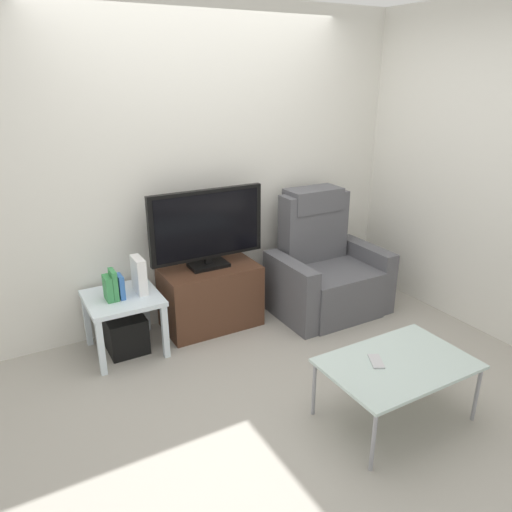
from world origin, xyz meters
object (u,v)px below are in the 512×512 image
(subwoofer_box, at_px, (126,334))
(game_console, at_px, (139,275))
(tv_stand, at_px, (211,296))
(book_leftmost, at_px, (108,288))
(book_rightmost, at_px, (120,286))
(book_middle, at_px, (114,285))
(cell_phone, at_px, (376,361))
(side_table, at_px, (123,305))
(coffee_table, at_px, (398,366))
(recliner_armchair, at_px, (325,270))
(television, at_px, (207,227))

(subwoofer_box, bearing_deg, game_console, 3.95)
(tv_stand, bearing_deg, subwoofer_box, -175.83)
(book_leftmost, bearing_deg, book_rightmost, 0.00)
(book_leftmost, height_order, game_console, game_console)
(book_rightmost, bearing_deg, book_middle, 180.00)
(book_leftmost, height_order, book_rightmost, book_leftmost)
(book_rightmost, xyz_separation_m, game_console, (0.15, 0.03, 0.05))
(game_console, xyz_separation_m, cell_phone, (0.98, -1.55, -0.20))
(side_table, distance_m, coffee_table, 2.03)
(subwoofer_box, bearing_deg, tv_stand, 4.17)
(side_table, height_order, coffee_table, side_table)
(recliner_armchair, distance_m, side_table, 1.80)
(subwoofer_box, bearing_deg, coffee_table, -52.37)
(television, relative_size, coffee_table, 1.08)
(subwoofer_box, height_order, book_rightmost, book_rightmost)
(book_leftmost, xyz_separation_m, book_rightmost, (0.09, 0.00, -0.00))
(cell_phone, bearing_deg, coffee_table, -2.62)
(tv_stand, height_order, cell_phone, tv_stand)
(television, relative_size, game_console, 3.50)
(side_table, xyz_separation_m, book_rightmost, (-0.01, -0.02, 0.16))
(tv_stand, xyz_separation_m, game_console, (-0.60, -0.04, 0.34))
(book_leftmost, xyz_separation_m, book_middle, (0.04, 0.00, 0.02))
(side_table, distance_m, subwoofer_box, 0.25)
(cell_phone, bearing_deg, television, 131.05)
(book_rightmost, bearing_deg, recliner_armchair, -4.19)
(tv_stand, relative_size, book_middle, 3.48)
(book_middle, bearing_deg, tv_stand, 5.29)
(tv_stand, distance_m, television, 0.61)
(subwoofer_box, distance_m, book_middle, 0.44)
(side_table, relative_size, book_leftmost, 2.88)
(tv_stand, distance_m, game_console, 0.69)
(book_leftmost, relative_size, book_rightmost, 1.04)
(recliner_armchair, height_order, book_leftmost, recliner_armchair)
(side_table, bearing_deg, recliner_armchair, -4.85)
(book_leftmost, xyz_separation_m, cell_phone, (1.23, -1.52, -0.15))
(television, height_order, cell_phone, television)
(book_rightmost, xyz_separation_m, coffee_table, (1.25, -1.59, -0.18))
(cell_phone, bearing_deg, recliner_armchair, 92.39)
(book_rightmost, bearing_deg, side_table, 66.07)
(cell_phone, bearing_deg, tv_stand, 131.20)
(recliner_armchair, relative_size, book_leftmost, 5.77)
(recliner_armchair, xyz_separation_m, subwoofer_box, (-1.79, 0.15, -0.23))
(television, height_order, book_middle, television)
(recliner_armchair, height_order, side_table, recliner_armchair)
(tv_stand, bearing_deg, book_leftmost, -174.98)
(tv_stand, relative_size, book_rightmost, 4.44)
(television, bearing_deg, book_middle, -173.38)
(recliner_armchair, bearing_deg, cell_phone, -116.52)
(subwoofer_box, xyz_separation_m, game_console, (0.15, 0.01, 0.46))
(book_rightmost, distance_m, cell_phone, 1.90)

